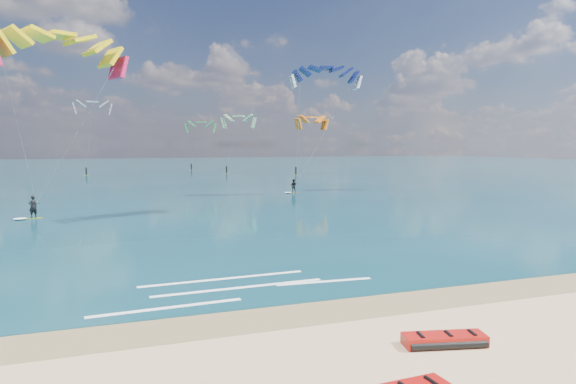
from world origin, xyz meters
The scene contains 8 objects.
ground centered at (0.00, 40.00, 0.00)m, with size 320.00×320.00×0.00m, color tan.
wet_sand_strip centered at (0.00, 3.00, 0.00)m, with size 320.00×2.40×0.01m, color brown.
sea centered at (0.00, 104.00, 0.02)m, with size 320.00×200.00×0.04m, color #0A373C.
packed_kite_mid centered at (3.53, -0.85, 0.00)m, with size 2.50×1.03×0.37m, color #B3120C, non-canonical shape.
kitesurfer_main centered at (-9.06, 27.03, 7.43)m, with size 10.20×8.72×14.43m.
kitesurfer_far centered at (16.36, 40.85, 7.99)m, with size 8.89×6.28×15.37m.
shoreline_foam centered at (-0.64, 6.63, 0.04)m, with size 11.10×3.61×0.01m.
distant_kites centered at (-3.15, 83.19, 5.56)m, with size 72.11×41.46×12.94m.
Camera 1 is at (-5.27, -12.49, 5.61)m, focal length 32.00 mm.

